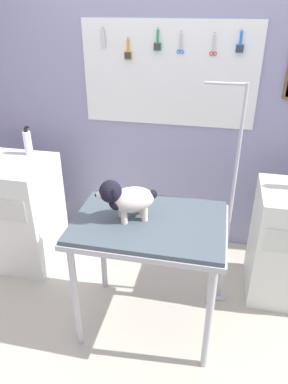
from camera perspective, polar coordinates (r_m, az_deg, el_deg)
name	(u,v)px	position (r m, az deg, el deg)	size (l,w,h in m)	color
ground	(129,339)	(2.68, -2.42, -22.16)	(4.40, 4.00, 0.04)	beige
rear_wall_panel	(165,118)	(3.08, 3.27, 11.68)	(4.00, 0.11, 2.30)	#8A8CAE
grooming_table	(149,232)	(2.24, 0.84, -6.39)	(0.94, 0.67, 0.86)	#B7B7BC
grooming_arm	(229,213)	(2.52, 13.28, -3.26)	(0.30, 0.11, 1.62)	#B7B7BC
dog	(126,198)	(2.13, -2.87, -1.03)	(0.36, 0.27, 0.27)	silver
counter_left	(8,211)	(3.25, -20.76, -2.88)	(0.80, 0.58, 0.92)	silver
spray_bottle_short	(28,143)	(3.08, -17.92, 7.45)	(0.07, 0.06, 0.24)	white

